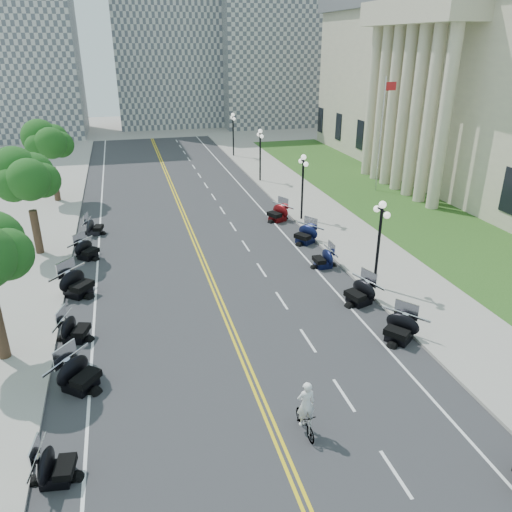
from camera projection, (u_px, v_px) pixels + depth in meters
ground at (240, 351)px, 22.24m from camera, size 160.00×160.00×0.00m
road at (204, 263)px, 31.11m from camera, size 16.00×90.00×0.01m
centerline_yellow_a at (202, 263)px, 31.08m from camera, size 0.12×90.00×0.00m
centerline_yellow_b at (206, 262)px, 31.14m from camera, size 0.12×90.00×0.00m
edge_line_north at (300, 252)px, 32.63m from camera, size 0.12×90.00×0.00m
edge_line_south at (97, 274)px, 29.60m from camera, size 0.12×90.00×0.00m
lane_dash_4 at (396, 474)px, 15.89m from camera, size 0.12×2.00×0.00m
lane_dash_5 at (344, 395)px, 19.44m from camera, size 0.12×2.00×0.00m
lane_dash_6 at (308, 340)px, 22.99m from camera, size 0.12×2.00×0.00m
lane_dash_7 at (282, 300)px, 26.54m from camera, size 0.12×2.00×0.00m
lane_dash_8 at (262, 270)px, 30.09m from camera, size 0.12×2.00×0.00m
lane_dash_9 at (246, 246)px, 33.64m from camera, size 0.12×2.00×0.00m
lane_dash_10 at (233, 226)px, 37.19m from camera, size 0.12×2.00×0.00m
lane_dash_11 at (222, 210)px, 40.74m from camera, size 0.12×2.00×0.00m
lane_dash_12 at (213, 197)px, 44.29m from camera, size 0.12×2.00×0.00m
lane_dash_13 at (206, 185)px, 47.84m from camera, size 0.12×2.00×0.00m
lane_dash_14 at (199, 175)px, 51.40m from camera, size 0.12×2.00×0.00m
lane_dash_15 at (194, 167)px, 54.95m from camera, size 0.12×2.00×0.00m
lane_dash_16 at (189, 159)px, 58.50m from camera, size 0.12×2.00×0.00m
lane_dash_17 at (184, 152)px, 62.05m from camera, size 0.12×2.00×0.00m
lane_dash_18 at (180, 146)px, 65.60m from camera, size 0.12×2.00×0.00m
lane_dash_19 at (177, 141)px, 69.15m from camera, size 0.12×2.00×0.00m
sidewalk_north at (358, 245)px, 33.57m from camera, size 5.00×90.00×0.15m
sidewalk_south at (23, 281)px, 28.60m from camera, size 5.00×90.00×0.15m
lawn at (392, 203)px, 42.34m from camera, size 9.00×60.00×0.10m
distant_block_a at (6, 39)px, 67.87m from camera, size 18.00×14.00×26.00m
distant_block_b at (164, 26)px, 77.61m from camera, size 16.00×12.00×30.00m
distant_block_c at (280, 53)px, 80.79m from camera, size 20.00×14.00×22.00m
street_lamp_2 at (378, 246)px, 26.80m from camera, size 0.50×1.20×4.90m
street_lamp_3 at (302, 188)px, 37.45m from camera, size 0.50×1.20×4.90m
street_lamp_4 at (260, 155)px, 48.10m from camera, size 0.50×1.20×4.90m
street_lamp_5 at (233, 135)px, 58.75m from camera, size 0.50×1.20×4.90m
flagpole at (381, 136)px, 44.05m from camera, size 1.10×0.20×10.00m
tree_3 at (28, 183)px, 30.42m from camera, size 4.80×4.80×9.20m
tree_4 at (49, 146)px, 41.07m from camera, size 4.80×4.80×9.20m
motorcycle_n_5 at (400, 327)px, 22.75m from camera, size 2.82×2.82×1.41m
motorcycle_n_6 at (360, 291)px, 26.01m from camera, size 2.53×2.53×1.41m
motorcycle_n_7 at (323, 258)px, 30.28m from camera, size 1.81×1.81×1.25m
motorcycle_n_8 at (305, 233)px, 33.92m from camera, size 2.72×2.72×1.38m
motorcycle_n_9 at (278, 212)px, 38.12m from camera, size 2.70×2.70×1.42m
motorcycle_s_4 at (55, 465)px, 15.45m from camera, size 2.01×2.01×1.24m
motorcycle_s_5 at (79, 373)px, 19.56m from camera, size 2.95×2.95×1.47m
motorcycle_s_6 at (74, 328)px, 22.81m from camera, size 2.33×2.33×1.29m
motorcycle_s_7 at (77, 282)px, 26.83m from camera, size 3.16×3.16×1.57m
motorcycle_s_8 at (87, 249)px, 31.48m from camera, size 2.65×2.65×1.31m
motorcycle_s_9 at (94, 226)px, 35.46m from camera, size 2.17×2.17×1.24m
bicycle at (305, 421)px, 17.40m from camera, size 0.53×1.64×0.97m
cyclist_rider at (307, 389)px, 16.86m from camera, size 0.65×0.43×1.79m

